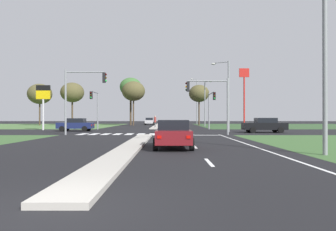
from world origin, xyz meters
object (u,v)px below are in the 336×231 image
object	(u,v)px
street_lamp_second	(227,92)
treeline_fifth	(199,94)
car_silver_near	(150,121)
street_lamp_fourth	(197,99)
street_lamp_third	(206,101)
car_navy_third	(76,125)
traffic_signal_far_left	(96,103)
treeline_fourth	(134,91)
street_lamp_near	(324,20)
car_maroon_fourth	(173,134)
fastfood_pole_sign	(245,84)
treeline_second	(73,93)
treeline_third	(131,87)
fuel_price_totem	(44,97)
pedestrian_at_median	(155,120)
traffic_signal_far_right	(211,103)
treeline_near	(40,94)
traffic_signal_near_right	(212,96)
traffic_signal_near_left	(80,91)
car_black_second	(265,125)

from	to	relation	value
street_lamp_second	treeline_fifth	size ratio (longest dim) A/B	0.98
car_silver_near	street_lamp_fourth	world-z (taller)	street_lamp_fourth
street_lamp_second	street_lamp_third	distance (m)	22.23
street_lamp_second	street_lamp_fourth	bearing A→B (deg)	89.92
car_navy_third	traffic_signal_far_left	bearing A→B (deg)	-20.86
street_lamp_fourth	treeline_fifth	size ratio (longest dim) A/B	1.30
treeline_fifth	treeline_fourth	bearing A→B (deg)	-177.08
street_lamp_near	street_lamp_second	size ratio (longest dim) A/B	1.32
car_maroon_fourth	fastfood_pole_sign	distance (m)	43.07
car_maroon_fourth	treeline_fifth	distance (m)	46.73
treeline_second	treeline_third	xyz separation A→B (m)	(12.28, -0.39, 1.07)
treeline_second	treeline_fourth	distance (m)	13.37
street_lamp_second	treeline_fourth	distance (m)	30.25
street_lamp_second	fuel_price_totem	distance (m)	23.48
street_lamp_third	pedestrian_at_median	bearing A→B (deg)	-129.74
street_lamp_third	traffic_signal_far_right	bearing A→B (deg)	-94.53
treeline_second	traffic_signal_far_right	bearing A→B (deg)	-43.58
street_lamp_third	treeline_second	bearing A→B (deg)	164.85
street_lamp_near	treeline_third	size ratio (longest dim) A/B	1.08
fastfood_pole_sign	treeline_third	size ratio (longest dim) A/B	1.08
car_maroon_fourth	street_lamp_near	world-z (taller)	street_lamp_near
treeline_near	treeline_fourth	xyz separation A→B (m)	(19.43, -1.47, 0.45)
car_navy_third	traffic_signal_far_left	distance (m)	4.89
car_navy_third	street_lamp_fourth	world-z (taller)	street_lamp_fourth
treeline_near	pedestrian_at_median	bearing A→B (deg)	-34.61
traffic_signal_near_right	street_lamp_second	xyz separation A→B (m)	(2.57, 6.07, 0.90)
treeline_third	street_lamp_near	bearing A→B (deg)	-74.03
traffic_signal_near_left	treeline_fourth	world-z (taller)	treeline_fourth
street_lamp_fourth	treeline_near	world-z (taller)	street_lamp_fourth
treeline_second	car_silver_near	bearing A→B (deg)	16.61
treeline_fourth	treeline_fifth	bearing A→B (deg)	2.92
car_maroon_fourth	fastfood_pole_sign	world-z (taller)	fastfood_pole_sign
traffic_signal_near_left	traffic_signal_far_left	size ratio (longest dim) A/B	1.18
street_lamp_near	street_lamp_fourth	size ratio (longest dim) A/B	0.99
traffic_signal_near_right	car_silver_near	bearing A→B (deg)	101.61
car_black_second	treeline_near	size ratio (longest dim) A/B	0.54
traffic_signal_far_left	treeline_fifth	bearing A→B (deg)	54.03
pedestrian_at_median	treeline_fifth	bearing A→B (deg)	38.78
fastfood_pole_sign	fuel_price_totem	bearing A→B (deg)	-151.13
traffic_signal_near_right	car_black_second	bearing A→B (deg)	35.08
pedestrian_at_median	treeline_second	world-z (taller)	treeline_second
treeline_third	street_lamp_second	bearing A→B (deg)	-63.62
street_lamp_fourth	street_lamp_second	bearing A→B (deg)	-90.08
treeline_fifth	fastfood_pole_sign	bearing A→B (deg)	-36.85
street_lamp_fourth	fuel_price_totem	world-z (taller)	street_lamp_fourth
traffic_signal_far_left	pedestrian_at_median	xyz separation A→B (m)	(7.65, 5.84, -2.35)
treeline_near	street_lamp_second	bearing A→B (deg)	-40.63
car_black_second	fastfood_pole_sign	bearing A→B (deg)	-8.74
street_lamp_fourth	street_lamp_third	bearing A→B (deg)	-89.25
car_black_second	traffic_signal_near_right	bearing A→B (deg)	125.08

